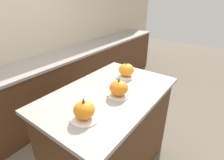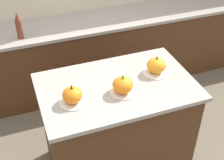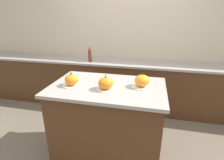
{
  "view_description": "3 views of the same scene",
  "coord_description": "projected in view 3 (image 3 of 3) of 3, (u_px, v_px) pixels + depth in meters",
  "views": [
    {
      "loc": [
        -1.05,
        -0.8,
        1.74
      ],
      "look_at": [
        0.04,
        -0.01,
        1.07
      ],
      "focal_mm": 28.0,
      "sensor_mm": 36.0,
      "label": 1
    },
    {
      "loc": [
        -0.72,
        -1.83,
        2.47
      ],
      "look_at": [
        -0.04,
        -0.0,
        1.02
      ],
      "focal_mm": 50.0,
      "sensor_mm": 36.0,
      "label": 2
    },
    {
      "loc": [
        0.44,
        -1.71,
        1.7
      ],
      "look_at": [
        0.04,
        0.04,
        1.01
      ],
      "focal_mm": 28.0,
      "sensor_mm": 36.0,
      "label": 3
    }
  ],
  "objects": [
    {
      "name": "pumpkin_cake_left",
      "position": [
        72.0,
        80.0,
        1.9
      ],
      "size": [
        0.21,
        0.21,
        0.16
      ],
      "color": "silver",
      "rests_on": "kitchen_island"
    },
    {
      "name": "back_counter",
      "position": [
        125.0,
        85.0,
        3.29
      ],
      "size": [
        6.0,
        0.6,
        0.89
      ],
      "color": "#4C2D19",
      "rests_on": "ground_plane"
    },
    {
      "name": "pumpkin_cake_right",
      "position": [
        142.0,
        81.0,
        1.86
      ],
      "size": [
        0.22,
        0.22,
        0.17
      ],
      "color": "silver",
      "rests_on": "kitchen_island"
    },
    {
      "name": "kitchen_island",
      "position": [
        108.0,
        123.0,
        2.08
      ],
      "size": [
        1.25,
        0.79,
        0.96
      ],
      "color": "#4C2D19",
      "rests_on": "ground_plane"
    },
    {
      "name": "wall_back",
      "position": [
        129.0,
        39.0,
        3.31
      ],
      "size": [
        8.0,
        0.06,
        2.5
      ],
      "color": "beige",
      "rests_on": "ground_plane"
    },
    {
      "name": "pumpkin_cake_center",
      "position": [
        106.0,
        84.0,
        1.8
      ],
      "size": [
        0.2,
        0.2,
        0.17
      ],
      "color": "silver",
      "rests_on": "kitchen_island"
    },
    {
      "name": "bottle_tall",
      "position": [
        90.0,
        54.0,
        3.09
      ],
      "size": [
        0.06,
        0.06,
        0.28
      ],
      "color": "maroon",
      "rests_on": "back_counter"
    },
    {
      "name": "ground_plane",
      "position": [
        108.0,
        154.0,
        2.25
      ],
      "size": [
        12.0,
        12.0,
        0.0
      ],
      "primitive_type": "plane",
      "color": "#665B4C"
    }
  ]
}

